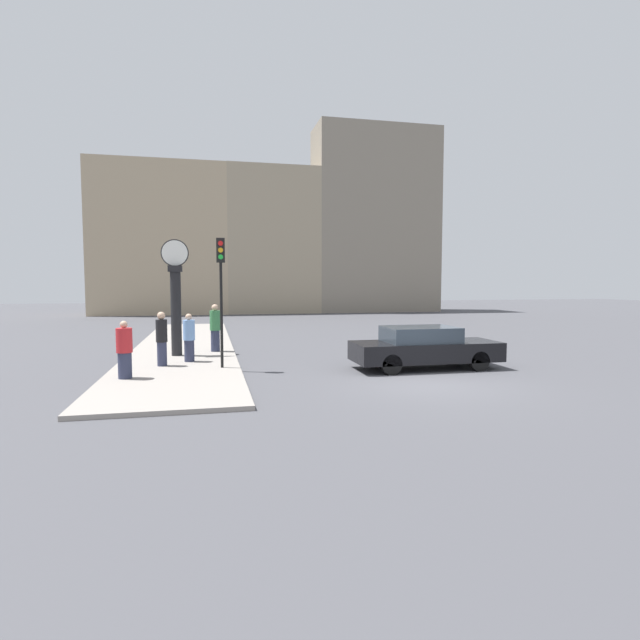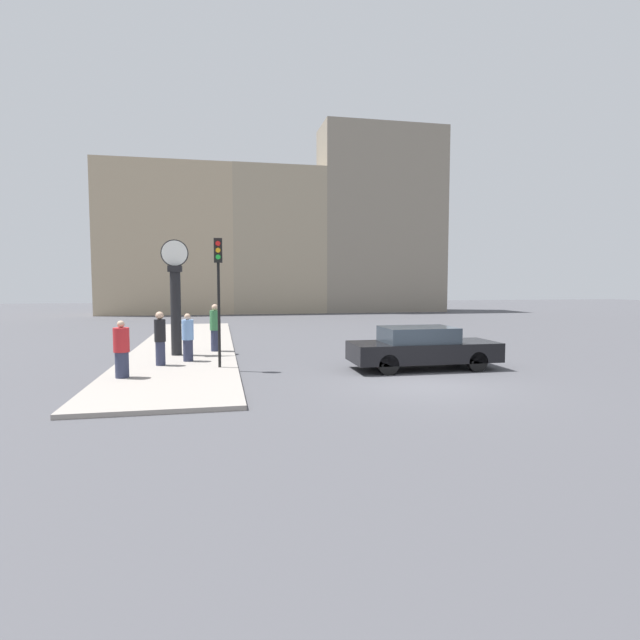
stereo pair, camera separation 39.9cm
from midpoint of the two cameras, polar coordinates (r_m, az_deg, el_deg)
The scene contains 10 objects.
ground_plane at distance 14.33m, azimuth 12.54°, elevation -7.10°, with size 120.00×120.00×0.00m, color #47474C.
sidewalk_corner at distance 22.30m, azimuth -14.55°, elevation -2.91°, with size 3.97×22.55×0.12m, color gray.
building_row at distance 47.45m, azimuth -3.19°, elevation 10.03°, with size 31.70×5.00×17.51m.
sedan_car at distance 16.56m, azimuth 12.25°, elevation -3.10°, with size 4.76×1.81×1.38m.
traffic_light_near at distance 15.99m, azimuth -10.84°, elevation 4.98°, with size 0.26×0.24×4.07m.
street_clock at distance 19.10m, azimuth -15.60°, elevation 2.15°, with size 0.99×0.49×4.26m.
pedestrian_black_jacket at distance 16.92m, azimuth -17.17°, elevation -2.01°, with size 0.36×0.36×1.75m.
pedestrian_blue_stripe at distance 17.59m, azimuth -14.24°, elevation -1.98°, with size 0.39×0.39×1.64m.
pedestrian_red_top at distance 15.09m, azimuth -21.03°, elevation -3.20°, with size 0.44×0.44×1.62m.
pedestrian_green_hoodie at distance 19.93m, azimuth -11.33°, elevation -0.88°, with size 0.41×0.41×1.84m.
Camera 2 is at (-5.56, -12.86, 2.81)m, focal length 28.00 mm.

